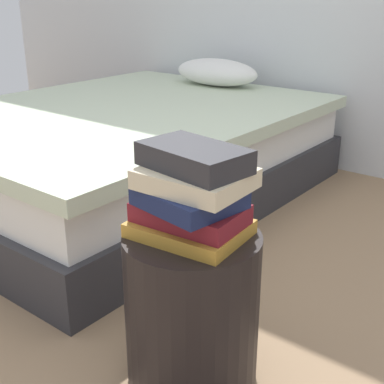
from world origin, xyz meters
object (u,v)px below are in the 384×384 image
object	(u,v)px
book_navy	(188,197)
bed	(128,150)
book_maroon	(190,213)
book_cream	(195,179)
book_charcoal	(195,157)
side_table	(192,309)
book_ochre	(189,229)

from	to	relation	value
book_navy	bed	bearing A→B (deg)	149.71
bed	book_maroon	bearing A→B (deg)	-38.70
book_cream	book_maroon	bearing A→B (deg)	171.88
book_maroon	book_charcoal	bearing A→B (deg)	21.18
book_maroon	side_table	bearing A→B (deg)	15.43
side_table	book_navy	size ratio (longest dim) A/B	1.95
book_ochre	book_cream	xyz separation A→B (m)	(0.02, -0.00, 0.14)
book_navy	book_charcoal	bearing A→B (deg)	61.73
bed	book_ochre	distance (m)	1.49
bed	book_cream	distance (m)	1.53
book_maroon	book_charcoal	world-z (taller)	book_charcoal
bed	book_charcoal	distance (m)	1.53
bed	book_navy	distance (m)	1.51
book_ochre	book_charcoal	size ratio (longest dim) A/B	1.06
book_ochre	book_maroon	bearing A→B (deg)	48.11
bed	book_maroon	world-z (taller)	bed
side_table	book_cream	world-z (taller)	book_cream
book_ochre	book_navy	world-z (taller)	book_navy
side_table	book_navy	xyz separation A→B (m)	(-0.00, -0.01, 0.33)
book_ochre	book_navy	xyz separation A→B (m)	(0.00, -0.01, 0.09)
side_table	book_charcoal	xyz separation A→B (m)	(0.01, 0.00, 0.43)
side_table	book_navy	bearing A→B (deg)	-114.82
book_cream	book_charcoal	world-z (taller)	book_charcoal
bed	book_navy	size ratio (longest dim) A/B	8.94
book_charcoal	book_maroon	bearing A→B (deg)	-146.57
side_table	book_cream	xyz separation A→B (m)	(0.01, -0.00, 0.37)
side_table	bed	bearing A→B (deg)	141.63
bed	side_table	size ratio (longest dim) A/B	4.58
book_navy	book_ochre	bearing A→B (deg)	113.26
book_charcoal	bed	bearing A→B (deg)	149.56
side_table	book_navy	world-z (taller)	book_navy
book_charcoal	book_cream	bearing A→B (deg)	-46.41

